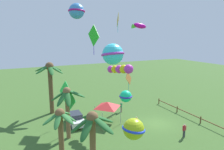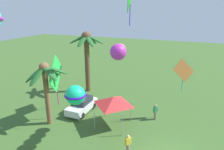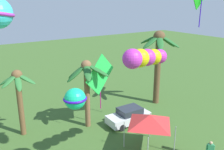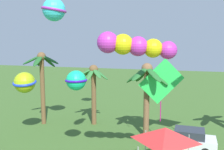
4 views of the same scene
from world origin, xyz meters
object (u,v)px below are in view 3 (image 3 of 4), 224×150
at_px(festival_tent, 150,119).
at_px(kite_ball_9, 75,99).
at_px(kite_tube_2, 145,58).
at_px(parked_car_0, 129,116).
at_px(kite_diamond_6, 100,75).
at_px(palm_tree_3, 19,88).
at_px(palm_tree_0, 158,52).
at_px(palm_tree_2, 87,78).

relative_size(festival_tent, kite_ball_9, 1.47).
relative_size(kite_tube_2, kite_ball_9, 2.06).
relative_size(parked_car_0, festival_tent, 1.38).
bearing_deg(kite_diamond_6, palm_tree_3, 161.80).
bearing_deg(kite_tube_2, palm_tree_3, 122.38).
distance_m(palm_tree_3, parked_car_0, 9.57).
height_order(palm_tree_0, palm_tree_2, palm_tree_0).
bearing_deg(palm_tree_0, parked_car_0, -158.30).
relative_size(palm_tree_3, parked_car_0, 1.40).
bearing_deg(festival_tent, palm_tree_3, 133.27).
distance_m(parked_car_0, festival_tent, 4.56).
distance_m(palm_tree_0, palm_tree_2, 8.67).
distance_m(palm_tree_0, festival_tent, 9.58).
distance_m(parked_car_0, kite_ball_9, 8.93).
height_order(palm_tree_2, kite_ball_9, palm_tree_2).
bearing_deg(palm_tree_2, kite_tube_2, -87.31).
distance_m(palm_tree_2, kite_diamond_6, 1.18).
height_order(kite_diamond_6, kite_ball_9, kite_diamond_6).
bearing_deg(palm_tree_0, kite_ball_9, -154.66).
xyz_separation_m(palm_tree_3, parked_car_0, (8.30, -3.45, -3.27)).
distance_m(palm_tree_2, kite_tube_2, 7.39).
relative_size(palm_tree_2, parked_car_0, 1.51).
relative_size(palm_tree_0, kite_tube_2, 1.93).
bearing_deg(palm_tree_3, kite_ball_9, -78.21).
bearing_deg(palm_tree_2, kite_ball_9, -124.37).
xyz_separation_m(palm_tree_0, kite_tube_2, (-8.26, -7.24, 1.82)).
xyz_separation_m(kite_diamond_6, kite_ball_9, (-4.76, -5.03, 0.68)).
bearing_deg(kite_tube_2, palm_tree_0, 41.23).
xyz_separation_m(palm_tree_2, kite_diamond_6, (1.14, -0.27, 0.11)).
bearing_deg(kite_ball_9, festival_tent, -4.09).
bearing_deg(palm_tree_3, palm_tree_2, -19.30).
distance_m(parked_car_0, kite_tube_2, 8.86).
xyz_separation_m(palm_tree_0, parked_car_0, (-5.37, -2.14, -4.83)).
distance_m(parked_car_0, kite_diamond_6, 4.53).
bearing_deg(parked_car_0, palm_tree_2, 152.60).
height_order(festival_tent, kite_ball_9, kite_ball_9).
bearing_deg(kite_diamond_6, festival_tent, -81.60).
bearing_deg(festival_tent, palm_tree_0, 42.95).
height_order(palm_tree_3, kite_diamond_6, kite_diamond_6).
xyz_separation_m(palm_tree_0, palm_tree_2, (-8.58, -0.48, -1.15)).
bearing_deg(palm_tree_2, palm_tree_0, 3.20).
bearing_deg(palm_tree_2, kite_diamond_6, -13.13).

